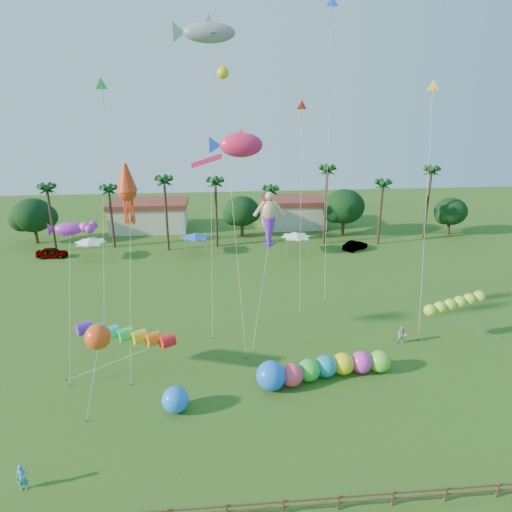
{
  "coord_description": "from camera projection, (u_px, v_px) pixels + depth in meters",
  "views": [
    {
      "loc": [
        -3.14,
        -24.15,
        21.19
      ],
      "look_at": [
        0.0,
        10.0,
        9.0
      ],
      "focal_mm": 32.0,
      "sensor_mm": 36.0,
      "label": 1
    }
  ],
  "objects": [
    {
      "name": "car_b",
      "position": [
        355.0,
        246.0,
        65.55
      ],
      "size": [
        4.13,
        3.34,
        1.32
      ],
      "primitive_type": "imported",
      "rotation": [
        0.0,
        0.0,
        2.14
      ],
      "color": "#4C4C54",
      "rests_on": "ground"
    },
    {
      "name": "lobster_kite",
      "position": [
        69.0,
        229.0,
        34.69
      ],
      "size": [
        4.09,
        5.26,
        12.22
      ],
      "color": "#B126C2",
      "rests_on": "ground"
    },
    {
      "name": "spectator_b",
      "position": [
        402.0,
        335.0,
        40.75
      ],
      "size": [
        1.06,
        1.0,
        1.74
      ],
      "primitive_type": "imported",
      "rotation": [
        0.0,
        0.0,
        -0.55
      ],
      "color": "#AFA692",
      "rests_on": "ground"
    },
    {
      "name": "buildings_row",
      "position": [
        216.0,
        216.0,
        76.0
      ],
      "size": [
        35.0,
        7.0,
        4.0
      ],
      "color": "beige",
      "rests_on": "ground"
    },
    {
      "name": "delta_kite_green",
      "position": [
        101.0,
        91.0,
        36.7
      ],
      "size": [
        2.08,
        3.59,
        22.48
      ],
      "color": "#32D754",
      "rests_on": "ground"
    },
    {
      "name": "ground",
      "position": [
        270.0,
        435.0,
        30.02
      ],
      "size": [
        160.0,
        160.0,
        0.0
      ],
      "primitive_type": "plane",
      "color": "#285116",
      "rests_on": "ground"
    },
    {
      "name": "car_a",
      "position": [
        52.0,
        253.0,
        62.47
      ],
      "size": [
        4.11,
        1.7,
        1.39
      ],
      "primitive_type": "imported",
      "rotation": [
        0.0,
        0.0,
        1.56
      ],
      "color": "#4C4C54",
      "rests_on": "ground"
    },
    {
      "name": "orange_ball_kite",
      "position": [
        98.0,
        337.0,
        30.87
      ],
      "size": [
        2.22,
        2.69,
        6.55
      ],
      "color": "#FF4914",
      "rests_on": "ground"
    },
    {
      "name": "shark_kite",
      "position": [
        209.0,
        33.0,
        39.52
      ],
      "size": [
        6.09,
        7.99,
        27.31
      ],
      "color": "gray",
      "rests_on": "ground"
    },
    {
      "name": "spectator_a",
      "position": [
        22.0,
        478.0,
        25.64
      ],
      "size": [
        0.63,
        0.44,
        1.67
      ],
      "primitive_type": "imported",
      "rotation": [
        0.0,
        0.0,
        0.07
      ],
      "color": "teal",
      "rests_on": "ground"
    },
    {
      "name": "squid_kite",
      "position": [
        127.0,
        192.0,
        33.97
      ],
      "size": [
        1.82,
        4.73,
        16.51
      ],
      "color": "red",
      "rests_on": "ground"
    },
    {
      "name": "delta_kite_red",
      "position": [
        302.0,
        111.0,
        42.34
      ],
      "size": [
        1.14,
        3.31,
        20.72
      ],
      "color": "red",
      "rests_on": "ground"
    },
    {
      "name": "caterpillar_inflatable",
      "position": [
        319.0,
        369.0,
        35.61
      ],
      "size": [
        11.24,
        3.78,
        2.28
      ],
      "rotation": [
        0.0,
        0.0,
        0.19
      ],
      "color": "#FF435B",
      "rests_on": "ground"
    },
    {
      "name": "merman_kite",
      "position": [
        269.0,
        224.0,
        40.0
      ],
      "size": [
        2.93,
        4.69,
        12.86
      ],
      "color": "#E5AA82",
      "rests_on": "ground"
    },
    {
      "name": "fence",
      "position": [
        284.0,
        505.0,
        24.19
      ],
      "size": [
        36.12,
        0.12,
        1.0
      ],
      "color": "brown",
      "rests_on": "ground"
    },
    {
      "name": "blue_ball",
      "position": [
        175.0,
        400.0,
        32.01
      ],
      "size": [
        1.9,
        1.9,
        1.9
      ],
      "primitive_type": "sphere",
      "color": "#1B79F3",
      "rests_on": "ground"
    },
    {
      "name": "green_worm",
      "position": [
        430.0,
        310.0,
        39.94
      ],
      "size": [
        10.5,
        2.23,
        3.97
      ],
      "color": "#A5E633",
      "rests_on": "ground"
    },
    {
      "name": "tree_line",
      "position": [
        259.0,
        211.0,
        70.18
      ],
      "size": [
        69.46,
        8.91,
        11.0
      ],
      "color": "#3A2819",
      "rests_on": "ground"
    },
    {
      "name": "delta_kite_blue",
      "position": [
        332.0,
        8.0,
        42.82
      ],
      "size": [
        1.36,
        4.24,
        30.02
      ],
      "color": "blue",
      "rests_on": "ground"
    },
    {
      "name": "delta_kite_yellow",
      "position": [
        433.0,
        92.0,
        38.54
      ],
      "size": [
        1.12,
        4.8,
        22.37
      ],
      "color": "yellow",
      "rests_on": "ground"
    },
    {
      "name": "fish_kite",
      "position": [
        241.0,
        145.0,
        38.1
      ],
      "size": [
        5.6,
        6.64,
        18.32
      ],
      "color": "#FB1B55",
      "rests_on": "ground"
    },
    {
      "name": "tent_row",
      "position": [
        195.0,
        236.0,
        62.68
      ],
      "size": [
        31.0,
        4.0,
        0.6
      ],
      "color": "white",
      "rests_on": "ground"
    },
    {
      "name": "rainbow_tube",
      "position": [
        142.0,
        342.0,
        34.9
      ],
      "size": [
        9.91,
        3.7,
        3.8
      ],
      "color": "red",
      "rests_on": "ground"
    }
  ]
}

